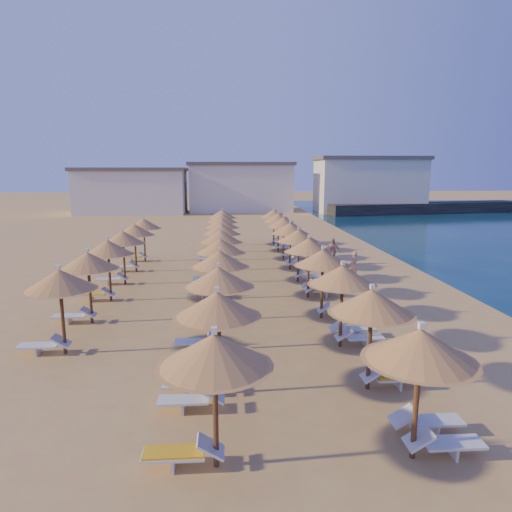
{
  "coord_description": "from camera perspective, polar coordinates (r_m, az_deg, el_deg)",
  "views": [
    {
      "loc": [
        -2.17,
        -21.86,
        6.23
      ],
      "look_at": [
        -0.42,
        4.0,
        1.3
      ],
      "focal_mm": 32.0,
      "sensor_mm": 36.0,
      "label": 1
    }
  ],
  "objects": [
    {
      "name": "hotel_blocks",
      "position": [
        68.03,
        0.1,
        8.63
      ],
      "size": [
        50.07,
        11.32,
        8.1
      ],
      "color": "white",
      "rests_on": "ground"
    },
    {
      "name": "ground",
      "position": [
        22.84,
        1.74,
        -5.07
      ],
      "size": [
        220.0,
        220.0,
        0.0
      ],
      "primitive_type": "plane",
      "color": "tan",
      "rests_on": "ground"
    },
    {
      "name": "loungers",
      "position": [
        23.85,
        -2.65,
        -3.53
      ],
      "size": [
        12.71,
        29.44,
        0.66
      ],
      "color": "silver",
      "rests_on": "ground"
    },
    {
      "name": "parasol_row_east",
      "position": [
        23.84,
        5.93,
        1.87
      ],
      "size": [
        2.44,
        31.34,
        3.11
      ],
      "color": "brown",
      "rests_on": "ground"
    },
    {
      "name": "jetty",
      "position": [
        70.98,
        20.46,
        5.66
      ],
      "size": [
        30.24,
        9.18,
        1.5
      ],
      "primitive_type": "cube",
      "rotation": [
        0.0,
        0.0,
        0.18
      ],
      "color": "black",
      "rests_on": "ground"
    },
    {
      "name": "parasol_row_inland",
      "position": [
        24.14,
        -17.1,
        1.56
      ],
      "size": [
        2.44,
        18.5,
        3.11
      ],
      "color": "brown",
      "rests_on": "ground"
    },
    {
      "name": "beachgoer_a",
      "position": [
        26.95,
        12.14,
        -1.09
      ],
      "size": [
        0.53,
        0.67,
        1.61
      ],
      "primitive_type": "imported",
      "rotation": [
        0.0,
        0.0,
        -1.3
      ],
      "color": "tan",
      "rests_on": "ground"
    },
    {
      "name": "parasol_row_west",
      "position": [
        23.5,
        -4.44,
        1.77
      ],
      "size": [
        2.44,
        31.34,
        3.11
      ],
      "color": "brown",
      "rests_on": "ground"
    },
    {
      "name": "beachgoer_c",
      "position": [
        30.56,
        9.51,
        0.57
      ],
      "size": [
        1.14,
        0.88,
        1.8
      ],
      "primitive_type": "imported",
      "rotation": [
        0.0,
        0.0,
        -0.49
      ],
      "color": "tan",
      "rests_on": "ground"
    }
  ]
}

